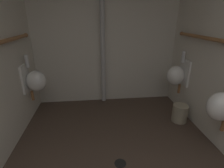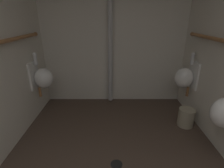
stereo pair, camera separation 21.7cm
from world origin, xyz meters
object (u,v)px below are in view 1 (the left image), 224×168
at_px(urinal_right_mid, 222,106).
at_px(waste_bin, 180,113).
at_px(urinal_left_mid, 35,80).
at_px(urinal_right_far, 177,75).
at_px(floor_drain, 120,163).
at_px(standpipe_back_wall, 103,35).

distance_m(urinal_right_mid, waste_bin, 0.91).
relative_size(urinal_right_mid, waste_bin, 2.63).
xyz_separation_m(urinal_left_mid, urinal_right_far, (2.36, 0.01, 0.00)).
relative_size(urinal_left_mid, floor_drain, 5.39).
xyz_separation_m(urinal_left_mid, floor_drain, (1.20, -1.15, -0.67)).
bearing_deg(waste_bin, floor_drain, -144.61).
bearing_deg(urinal_right_mid, waste_bin, 94.46).
bearing_deg(urinal_right_far, standpipe_back_wall, 159.42).
relative_size(urinal_right_mid, standpipe_back_wall, 0.29).
bearing_deg(urinal_left_mid, floor_drain, -43.81).
height_order(urinal_right_mid, standpipe_back_wall, standpipe_back_wall).
height_order(urinal_right_far, waste_bin, urinal_right_far).
height_order(urinal_left_mid, waste_bin, urinal_left_mid).
distance_m(standpipe_back_wall, floor_drain, 2.09).
height_order(standpipe_back_wall, waste_bin, standpipe_back_wall).
bearing_deg(waste_bin, urinal_right_far, 81.42).
bearing_deg(standpipe_back_wall, urinal_right_mid, -51.86).
bearing_deg(waste_bin, urinal_left_mid, 170.94).
relative_size(floor_drain, waste_bin, 0.49).
distance_m(standpipe_back_wall, waste_bin, 1.87).
height_order(floor_drain, waste_bin, waste_bin).
bearing_deg(urinal_right_mid, floor_drain, -177.69).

